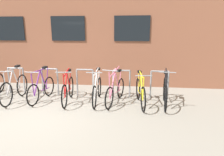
% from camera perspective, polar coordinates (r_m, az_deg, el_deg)
% --- Properties ---
extents(ground_plane, '(42.00, 42.00, 0.00)m').
position_cam_1_polar(ground_plane, '(5.37, -22.43, -10.76)').
color(ground_plane, gray).
extents(storefront_building, '(28.00, 6.07, 6.85)m').
position_cam_1_polar(storefront_building, '(10.84, -7.47, 20.32)').
color(storefront_building, brown).
rests_on(storefront_building, ground).
extents(bike_rack, '(6.59, 0.05, 0.91)m').
position_cam_1_polar(bike_rack, '(6.72, -12.77, -0.36)').
color(bike_rack, gray).
rests_on(bike_rack, ground).
extents(bicycle_pink, '(0.54, 1.66, 1.10)m').
position_cam_1_polar(bicycle_pink, '(5.92, 1.00, -3.62)').
color(bicycle_pink, black).
rests_on(bicycle_pink, ground).
extents(bicycle_black, '(0.44, 1.68, 1.09)m').
position_cam_1_polar(bicycle_black, '(5.91, 15.07, -3.88)').
color(bicycle_black, black).
rests_on(bicycle_black, ground).
extents(bicycle_purple, '(0.44, 1.60, 1.03)m').
position_cam_1_polar(bicycle_purple, '(6.53, -19.65, -2.83)').
color(bicycle_purple, black).
rests_on(bicycle_purple, ground).
extents(bicycle_silver, '(0.44, 1.72, 1.07)m').
position_cam_1_polar(bicycle_silver, '(6.80, -26.27, -2.57)').
color(bicycle_silver, black).
rests_on(bicycle_silver, ground).
extents(bicycle_yellow, '(0.44, 1.68, 1.00)m').
position_cam_1_polar(bicycle_yellow, '(5.81, 8.21, -4.00)').
color(bicycle_yellow, black).
rests_on(bicycle_yellow, ground).
extents(bicycle_red, '(0.44, 1.66, 1.03)m').
position_cam_1_polar(bicycle_red, '(6.14, -12.60, -3.26)').
color(bicycle_red, black).
rests_on(bicycle_red, ground).
extents(bicycle_white, '(0.44, 1.73, 1.03)m').
position_cam_1_polar(bicycle_white, '(6.01, -4.32, -3.36)').
color(bicycle_white, black).
rests_on(bicycle_white, ground).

